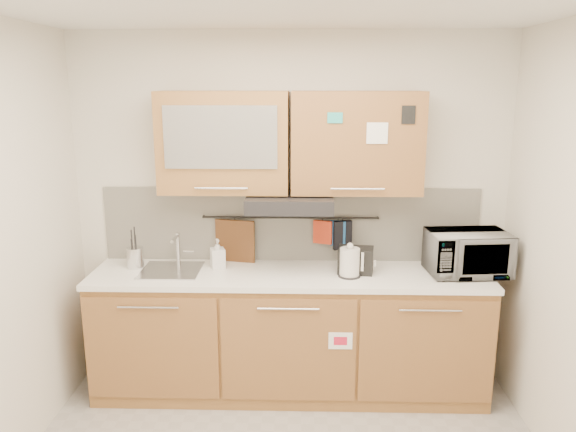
{
  "coord_description": "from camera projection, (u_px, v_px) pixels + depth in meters",
  "views": [
    {
      "loc": [
        0.09,
        -2.59,
        2.23
      ],
      "look_at": [
        -0.01,
        1.05,
        1.37
      ],
      "focal_mm": 35.0,
      "sensor_mm": 36.0,
      "label": 1
    }
  ],
  "objects": [
    {
      "name": "wall_back",
      "position": [
        291.0,
        211.0,
        4.2
      ],
      "size": [
        3.2,
        0.0,
        3.2
      ],
      "primitive_type": "plane",
      "rotation": [
        1.57,
        0.0,
        0.0
      ],
      "color": "silver",
      "rests_on": "ground"
    },
    {
      "name": "oven_mitt",
      "position": [
        338.0,
        233.0,
        4.16
      ],
      "size": [
        0.12,
        0.04,
        0.19
      ],
      "primitive_type": "cube",
      "rotation": [
        0.0,
        0.0,
        -0.15
      ],
      "color": "#1E4F8A",
      "rests_on": "utensil_rail"
    },
    {
      "name": "backsplash",
      "position": [
        290.0,
        224.0,
        4.21
      ],
      "size": [
        2.8,
        0.02,
        0.56
      ],
      "primitive_type": "cube",
      "color": "silver",
      "rests_on": "countertop"
    },
    {
      "name": "soap_bottle",
      "position": [
        218.0,
        254.0,
        4.06
      ],
      "size": [
        0.12,
        0.13,
        0.22
      ],
      "primitive_type": "imported",
      "rotation": [
        0.0,
        0.0,
        0.34
      ],
      "color": "#999999",
      "rests_on": "countertop"
    },
    {
      "name": "cutting_board",
      "position": [
        235.0,
        244.0,
        4.2
      ],
      "size": [
        0.3,
        0.08,
        0.37
      ],
      "primitive_type": "cube",
      "rotation": [
        0.0,
        0.0,
        -0.2
      ],
      "color": "brown",
      "rests_on": "utensil_rail"
    },
    {
      "name": "toaster",
      "position": [
        356.0,
        260.0,
        3.97
      ],
      "size": [
        0.26,
        0.18,
        0.19
      ],
      "rotation": [
        0.0,
        0.0,
        -0.15
      ],
      "color": "black",
      "rests_on": "countertop"
    },
    {
      "name": "range_hood",
      "position": [
        290.0,
        202.0,
        3.93
      ],
      "size": [
        0.6,
        0.46,
        0.1
      ],
      "primitive_type": "cube",
      "color": "black",
      "rests_on": "upper_cabinets"
    },
    {
      "name": "sink",
      "position": [
        171.0,
        270.0,
        4.03
      ],
      "size": [
        0.42,
        0.4,
        0.26
      ],
      "color": "silver",
      "rests_on": "countertop"
    },
    {
      "name": "utensil_rail",
      "position": [
        290.0,
        218.0,
        4.16
      ],
      "size": [
        1.3,
        0.02,
        0.02
      ],
      "primitive_type": "cylinder",
      "rotation": [
        0.0,
        1.57,
        0.0
      ],
      "color": "black",
      "rests_on": "backsplash"
    },
    {
      "name": "pot_holder",
      "position": [
        323.0,
        232.0,
        4.16
      ],
      "size": [
        0.14,
        0.07,
        0.17
      ],
      "primitive_type": "cube",
      "rotation": [
        0.0,
        0.0,
        -0.34
      ],
      "color": "red",
      "rests_on": "utensil_rail"
    },
    {
      "name": "upper_cabinets",
      "position": [
        289.0,
        142.0,
        3.91
      ],
      "size": [
        1.82,
        0.37,
        0.7
      ],
      "color": "#A37439",
      "rests_on": "wall_back"
    },
    {
      "name": "microwave",
      "position": [
        467.0,
        253.0,
        3.93
      ],
      "size": [
        0.58,
        0.42,
        0.3
      ],
      "primitive_type": "imported",
      "rotation": [
        0.0,
        0.0,
        0.1
      ],
      "color": "#999999",
      "rests_on": "countertop"
    },
    {
      "name": "countertop",
      "position": [
        289.0,
        275.0,
        3.99
      ],
      "size": [
        2.82,
        0.62,
        0.04
      ],
      "primitive_type": "cube",
      "color": "white",
      "rests_on": "base_cabinet"
    },
    {
      "name": "utensil_crock",
      "position": [
        135.0,
        257.0,
        4.08
      ],
      "size": [
        0.13,
        0.13,
        0.3
      ],
      "rotation": [
        0.0,
        0.0,
        0.11
      ],
      "color": "silver",
      "rests_on": "countertop"
    },
    {
      "name": "dark_pouch",
      "position": [
        342.0,
        235.0,
        4.17
      ],
      "size": [
        0.14,
        0.08,
        0.22
      ],
      "primitive_type": "cube",
      "rotation": [
        0.0,
        0.0,
        0.32
      ],
      "color": "black",
      "rests_on": "utensil_rail"
    },
    {
      "name": "base_cabinet",
      "position": [
        289.0,
        339.0,
        4.11
      ],
      "size": [
        2.8,
        0.64,
        0.88
      ],
      "color": "#A37439",
      "rests_on": "floor"
    },
    {
      "name": "kettle",
      "position": [
        350.0,
        263.0,
        3.89
      ],
      "size": [
        0.18,
        0.16,
        0.24
      ],
      "rotation": [
        0.0,
        0.0,
        -0.08
      ],
      "color": "silver",
      "rests_on": "countertop"
    }
  ]
}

